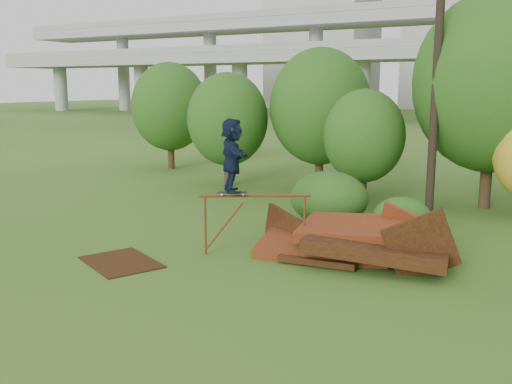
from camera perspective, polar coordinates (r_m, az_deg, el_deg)
The scene contains 16 objects.
ground at distance 13.02m, azimuth -1.25°, elevation -8.69°, with size 240.00×240.00×0.00m, color #2D5116.
scrap_pile at distance 14.63m, azimuth 9.64°, elevation -4.98°, with size 5.63×3.02×1.87m.
grind_rail at distance 14.60m, azimuth -0.10°, elevation -1.82°, with size 2.48×1.52×1.56m.
skateboard at distance 14.51m, azimuth -2.38°, elevation -0.04°, with size 0.76×0.57×0.08m.
skater at distance 14.36m, azimuth -2.41°, elevation 3.69°, with size 1.73×0.55×1.87m, color #0F1A33.
flat_plate at distance 14.53m, azimuth -13.34°, elevation -6.84°, with size 2.06×1.47×0.03m, color black.
tree_0 at distance 24.52m, azimuth -2.87°, elevation 7.27°, with size 3.45×3.45×4.87m.
tree_1 at distance 24.07m, azimuth 6.46°, elevation 8.48°, with size 4.21×4.21×5.86m.
tree_2 at distance 21.32m, azimuth 10.76°, elevation 5.51°, with size 2.98×2.98×4.19m.
tree_3 at distance 21.56m, azimuth 22.63°, elevation 10.06°, with size 5.42×5.42×7.52m.
tree_6 at distance 29.98m, azimuth -8.62°, elevation 8.43°, with size 3.93×3.93×5.49m.
shrub_left at distance 17.87m, azimuth 7.32°, elevation -0.62°, with size 2.45×2.26×1.69m, color #1A4111.
shrub_right at distance 16.82m, azimuth 14.40°, elevation -2.48°, with size 1.66×1.52×1.18m, color #1A4111.
utility_pole at distance 19.80m, azimuth 17.76°, elevation 13.74°, with size 1.40×0.28×10.95m.
building_left at distance 115.23m, azimuth 6.82°, elevation 17.12°, with size 18.00×16.00×35.00m, color #9E9E99.
building_right at distance 115.16m, azimuth 18.70°, elevation 14.90°, with size 14.00×14.00×28.00m, color #9E9E99.
Camera 1 is at (6.26, -10.57, 4.30)m, focal length 40.00 mm.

